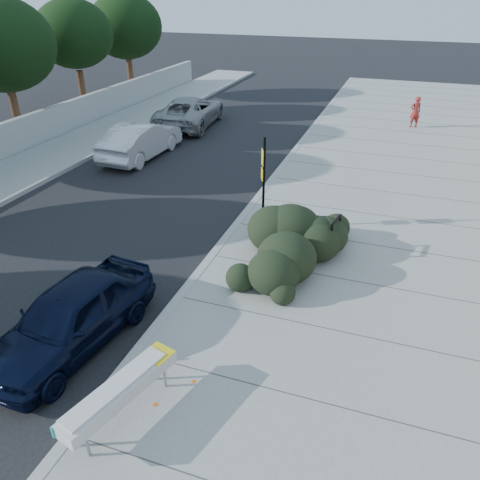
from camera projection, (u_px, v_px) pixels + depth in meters
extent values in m
plane|color=black|center=(180.00, 302.00, 10.91)|extent=(120.00, 120.00, 0.00)
cube|color=gray|center=(433.00, 240.00, 13.38)|extent=(11.20, 50.00, 0.15)
cube|color=gray|center=(11.00, 176.00, 17.75)|extent=(3.00, 50.00, 0.15)
cube|color=#9E9E99|center=(247.00, 212.00, 15.00)|extent=(0.22, 50.00, 0.17)
cube|color=#9E9E99|center=(43.00, 181.00, 17.31)|extent=(0.22, 50.00, 0.17)
cylinder|color=#332114|center=(17.00, 115.00, 21.38)|extent=(0.36, 0.36, 2.40)
ellipsoid|color=black|center=(0.00, 45.00, 19.92)|extent=(4.60, 4.60, 3.91)
cylinder|color=#332114|center=(83.00, 94.00, 25.51)|extent=(0.36, 0.36, 2.40)
ellipsoid|color=black|center=(73.00, 34.00, 24.05)|extent=(4.00, 4.00, 3.40)
cylinder|color=#332114|center=(131.00, 78.00, 29.64)|extent=(0.36, 0.36, 2.40)
ellipsoid|color=black|center=(125.00, 26.00, 28.18)|extent=(4.40, 4.40, 3.74)
cylinder|color=gray|center=(75.00, 437.00, 7.25)|extent=(0.05, 0.05, 0.43)
cylinder|color=gray|center=(88.00, 446.00, 7.10)|extent=(0.05, 0.05, 0.43)
cylinder|color=gray|center=(153.00, 370.00, 8.48)|extent=(0.05, 0.05, 0.43)
cylinder|color=gray|center=(165.00, 377.00, 8.34)|extent=(0.05, 0.05, 0.43)
cylinder|color=gray|center=(115.00, 393.00, 7.78)|extent=(0.49, 1.66, 0.04)
cylinder|color=gray|center=(128.00, 401.00, 7.63)|extent=(0.49, 1.66, 0.04)
cube|color=#B2B2B2|center=(120.00, 391.00, 7.63)|extent=(1.03, 2.29, 0.24)
cube|color=yellow|center=(158.00, 354.00, 8.21)|extent=(0.56, 0.56, 0.02)
cube|color=teal|center=(59.00, 427.00, 7.01)|extent=(0.12, 0.26, 0.21)
cylinder|color=black|center=(330.00, 243.00, 12.03)|extent=(0.07, 0.07, 1.03)
cylinder|color=black|center=(339.00, 232.00, 12.53)|extent=(0.07, 0.07, 1.03)
cylinder|color=black|center=(336.00, 220.00, 12.03)|extent=(0.18, 0.66, 0.07)
cube|color=black|center=(264.00, 184.00, 13.27)|extent=(0.08, 0.08, 2.73)
cube|color=yellow|center=(262.00, 158.00, 12.89)|extent=(0.15, 0.30, 0.44)
cube|color=yellow|center=(262.00, 174.00, 13.13)|extent=(0.14, 0.28, 0.34)
ellipsoid|color=black|center=(295.00, 235.00, 11.94)|extent=(3.18, 4.38, 1.48)
imported|color=black|center=(71.00, 317.00, 9.35)|extent=(2.07, 4.15, 1.36)
imported|color=silver|center=(141.00, 140.00, 19.58)|extent=(1.72, 4.50, 1.47)
imported|color=gray|center=(190.00, 111.00, 23.92)|extent=(2.98, 5.54, 1.48)
imported|color=maroon|center=(415.00, 112.00, 23.14)|extent=(0.65, 0.58, 1.51)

